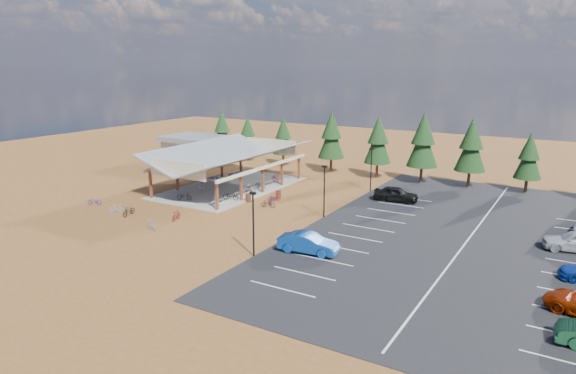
{
  "coord_description": "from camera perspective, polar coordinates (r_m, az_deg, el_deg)",
  "views": [
    {
      "loc": [
        26.4,
        -40.79,
        14.6
      ],
      "look_at": [
        0.29,
        3.11,
        2.22
      ],
      "focal_mm": 32.0,
      "sensor_mm": 36.0,
      "label": 1
    }
  ],
  "objects": [
    {
      "name": "bike_4",
      "position": [
        56.03,
        -6.39,
        -0.95
      ],
      "size": [
        1.92,
        0.97,
        0.96
      ],
      "primitive_type": "imported",
      "rotation": [
        0.0,
        0.0,
        1.76
      ],
      "color": "black",
      "rests_on": "concrete_pad"
    },
    {
      "name": "lamp_post_1",
      "position": [
        49.24,
        4.05,
        -0.07
      ],
      "size": [
        0.5,
        0.25,
        5.14
      ],
      "color": "black",
      "rests_on": "ground"
    },
    {
      "name": "bike_3",
      "position": [
        66.68,
        -6.04,
        1.4
      ],
      "size": [
        1.63,
        0.87,
        0.94
      ],
      "primitive_type": "imported",
      "rotation": [
        0.0,
        0.0,
        1.86
      ],
      "color": "maroon",
      "rests_on": "concrete_pad"
    },
    {
      "name": "trash_bin_0",
      "position": [
        55.44,
        -4.43,
        -1.21
      ],
      "size": [
        0.6,
        0.6,
        0.9
      ],
      "primitive_type": "cylinder",
      "color": "#412417",
      "rests_on": "ground"
    },
    {
      "name": "lamp_post_0",
      "position": [
        39.26,
        -3.88,
        -3.63
      ],
      "size": [
        0.5,
        0.25,
        5.14
      ],
      "color": "black",
      "rests_on": "ground"
    },
    {
      "name": "bike_2",
      "position": [
        64.94,
        -8.17,
        0.96
      ],
      "size": [
        1.59,
        0.56,
        0.83
      ],
      "primitive_type": "imported",
      "rotation": [
        0.0,
        0.0,
        1.57
      ],
      "color": "navy",
      "rests_on": "concrete_pad"
    },
    {
      "name": "concrete_pad",
      "position": [
        61.81,
        -6.37,
        -0.08
      ],
      "size": [
        10.6,
        18.6,
        0.1
      ],
      "primitive_type": "cube",
      "color": "gray",
      "rests_on": "ground"
    },
    {
      "name": "bike_14",
      "position": [
        55.15,
        -1.72,
        -1.3
      ],
      "size": [
        0.82,
        1.61,
        0.81
      ],
      "primitive_type": "imported",
      "rotation": [
        0.0,
        0.0,
        0.19
      ],
      "color": "navy",
      "rests_on": "ground"
    },
    {
      "name": "bike_1",
      "position": [
        60.31,
        -9.56,
        -0.0
      ],
      "size": [
        1.69,
        0.97,
        0.98
      ],
      "primitive_type": "imported",
      "rotation": [
        0.0,
        0.0,
        1.23
      ],
      "color": "#979A9F",
      "rests_on": "concrete_pad"
    },
    {
      "name": "pine_0",
      "position": [
        80.81,
        -7.33,
        6.36
      ],
      "size": [
        3.19,
        3.19,
        7.44
      ],
      "color": "#382314",
      "rests_on": "ground"
    },
    {
      "name": "trash_bin_1",
      "position": [
        56.77,
        -1.07,
        -0.81
      ],
      "size": [
        0.6,
        0.6,
        0.9
      ],
      "primitive_type": "cylinder",
      "color": "#412417",
      "rests_on": "ground"
    },
    {
      "name": "outbuilding",
      "position": [
        78.45,
        -9.76,
        4.2
      ],
      "size": [
        11.0,
        7.0,
        3.9
      ],
      "color": "#ADA593",
      "rests_on": "ground"
    },
    {
      "name": "pine_5",
      "position": [
        65.27,
        14.79,
        5.05
      ],
      "size": [
        3.78,
        3.78,
        8.81
      ],
      "color": "#382314",
      "rests_on": "ground"
    },
    {
      "name": "pine_6",
      "position": [
        64.65,
        19.71,
        4.42
      ],
      "size": [
        3.62,
        3.62,
        8.43
      ],
      "color": "#382314",
      "rests_on": "ground"
    },
    {
      "name": "bike_7",
      "position": [
        64.21,
        -1.29,
        1.07
      ],
      "size": [
        1.9,
        1.05,
        1.1
      ],
      "primitive_type": "imported",
      "rotation": [
        0.0,
        0.0,
        1.26
      ],
      "color": "#A01D38",
      "rests_on": "concrete_pad"
    },
    {
      "name": "bike_6",
      "position": [
        60.92,
        -3.08,
        0.27
      ],
      "size": [
        1.81,
        1.02,
        0.9
      ],
      "primitive_type": "imported",
      "rotation": [
        0.0,
        0.0,
        1.31
      ],
      "color": "navy",
      "rests_on": "concrete_pad"
    },
    {
      "name": "car_4",
      "position": [
        56.54,
        11.91,
        -0.76
      ],
      "size": [
        4.96,
        2.6,
        1.61
      ],
      "primitive_type": "imported",
      "rotation": [
        0.0,
        0.0,
        1.72
      ],
      "color": "black",
      "rests_on": "asphalt_lot"
    },
    {
      "name": "bike_0",
      "position": [
        56.82,
        -11.46,
        -0.99
      ],
      "size": [
        1.76,
        1.09,
        0.88
      ],
      "primitive_type": "imported",
      "rotation": [
        0.0,
        0.0,
        1.9
      ],
      "color": "black",
      "rests_on": "concrete_pad"
    },
    {
      "name": "bike_pavilion",
      "position": [
        61.03,
        -6.46,
        3.37
      ],
      "size": [
        11.65,
        19.4,
        4.97
      ],
      "color": "#5A2919",
      "rests_on": "concrete_pad"
    },
    {
      "name": "pine_4",
      "position": [
        67.24,
        9.98,
        5.17
      ],
      "size": [
        3.48,
        3.48,
        8.11
      ],
      "color": "#382314",
      "rests_on": "ground"
    },
    {
      "name": "bike_5",
      "position": [
        59.4,
        -4.23,
        -0.03
      ],
      "size": [
        1.79,
        0.9,
        1.04
      ],
      "primitive_type": "imported",
      "rotation": [
        0.0,
        0.0,
        1.82
      ],
      "color": "gray",
      "rests_on": "concrete_pad"
    },
    {
      "name": "bike_16",
      "position": [
        53.15,
        -2.22,
        -1.89
      ],
      "size": [
        1.59,
        0.83,
        0.8
      ],
      "primitive_type": "imported",
      "rotation": [
        0.0,
        0.0,
        4.92
      ],
      "color": "black",
      "rests_on": "ground"
    },
    {
      "name": "bike_11",
      "position": [
        49.95,
        -12.32,
        -3.09
      ],
      "size": [
        0.94,
        1.74,
        1.01
      ],
      "primitive_type": "imported",
      "rotation": [
        0.0,
        0.0,
        0.29
      ],
      "color": "maroon",
      "rests_on": "ground"
    },
    {
      "name": "bike_13",
      "position": [
        47.69,
        -14.92,
        -4.05
      ],
      "size": [
        1.72,
        0.91,
        0.99
      ],
      "primitive_type": "imported",
      "rotation": [
        0.0,
        0.0,
        4.43
      ],
      "color": "gray",
      "rests_on": "ground"
    },
    {
      "name": "bike_10",
      "position": [
        57.81,
        -20.7,
        -1.49
      ],
      "size": [
        1.64,
        1.11,
        0.81
      ],
      "primitive_type": "imported",
      "rotation": [
        0.0,
        0.0,
        5.12
      ],
      "color": "navy",
      "rests_on": "ground"
    },
    {
      "name": "bike_9",
      "position": [
        54.03,
        -18.49,
        -2.26
      ],
      "size": [
        1.56,
        1.16,
        0.93
      ],
      "primitive_type": "imported",
      "rotation": [
        0.0,
        0.0,
        2.09
      ],
      "color": "gray",
      "rests_on": "ground"
    },
    {
      "name": "car_8",
      "position": [
        46.73,
        29.36,
        -5.28
      ],
      "size": [
        5.13,
        2.82,
        1.65
      ],
      "primitive_type": "imported",
      "rotation": [
        0.0,
        0.0,
        -1.38
      ],
      "color": "#A9ABB1",
      "rests_on": "asphalt_lot"
    },
    {
      "name": "pine_1",
      "position": [
        78.33,
        -4.49,
        5.95
      ],
      "size": [
        2.96,
        2.96,
        6.89
      ],
      "color": "#382314",
      "rests_on": "ground"
    },
    {
      "name": "pine_3",
      "position": [
        69.79,
        4.86,
        5.77
      ],
      "size": [
        3.6,
        3.6,
        8.39
      ],
      "color": "#382314",
      "rests_on": "ground"
    },
    {
      "name": "bike_15",
      "position": [
        55.57,
        -1.57,
        -1.08
      ],
      "size": [
        1.1,
        1.72,
        1.0
      ],
      "primitive_type": "imported",
      "rotation": [
        0.0,
        0.0,
        2.73
      ],
      "color": "maroon",
      "rests_on": "ground"
    },
    {
      "name": "ground",
      "position": [
        50.74,
        -2.08,
        -3.11
      ],
      "size": [
        140.0,
        140.0,
        0.0
      ],
      "primitive_type": "plane",
      "color": "brown",
      "rests_on": "ground"
    },
    {
      "name": "pine_2",
      "position": [
        74.42,
        -0.53,
        5.7
      ],
      "size": [
        3.06,
        3.06,
        7.12
      ],
      "color": "#382314",
      "rests_on": "ground"
    },
    {
      "name": "car_1",
      "position": [
        40.52,
        2.27,
        -6.25
      ],
      "size": [
        5.0,
        2.26,
        1.59
      ],
      "primitive_type": "imported",
      "rotation": [
        0.0,
        0.0,
        1.69
      ],
      "color": "navy",
      "rests_on": "asphalt_lot"
    },
    {
      "name": "bike_8",
      "position": [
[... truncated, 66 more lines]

